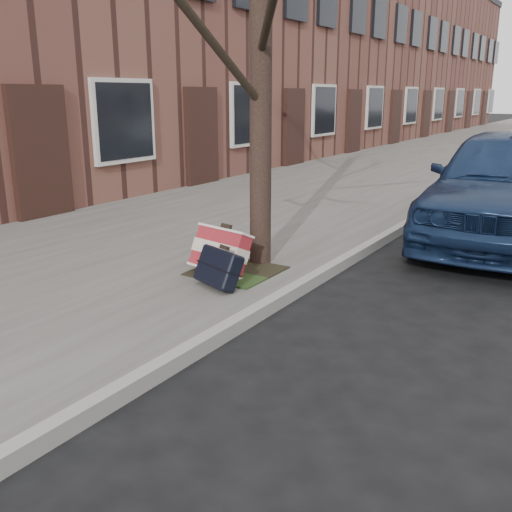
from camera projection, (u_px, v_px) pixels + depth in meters
The scene contains 7 objects.
ground at pixel (370, 373), 4.17m from camera, with size 120.00×120.00×0.00m, color black.
near_sidewalk at pixel (436, 155), 18.24m from camera, with size 5.00×70.00×0.12m, color slate.
house_near at pixel (291, 51), 21.15m from camera, with size 6.80×40.00×7.00m, color brown.
dirt_patch at pixel (237, 271), 6.14m from camera, with size 0.85×0.85×0.01m, color black.
suitcase_red at pixel (220, 251), 6.01m from camera, with size 0.65×0.18×0.47m, color maroon.
suitcase_navy at pixel (218, 267), 5.60m from camera, with size 0.52×0.17×0.37m, color black.
car_near_front at pixel (508, 184), 7.72m from camera, with size 1.85×4.60×1.57m, color #16284C.
Camera 1 is at (1.32, -3.64, 1.97)m, focal length 40.00 mm.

